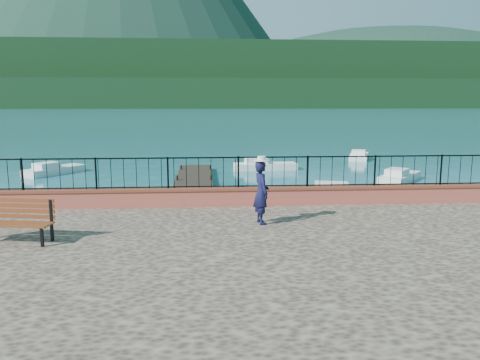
{
  "coord_description": "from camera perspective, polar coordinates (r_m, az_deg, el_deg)",
  "views": [
    {
      "loc": [
        -1.29,
        -10.8,
        4.47
      ],
      "look_at": [
        -0.37,
        2.0,
        2.3
      ],
      "focal_mm": 35.0,
      "sensor_mm": 36.0,
      "label": 1
    }
  ],
  "objects": [
    {
      "name": "railing",
      "position": [
        14.72,
        0.96,
        0.94
      ],
      "size": [
        27.0,
        0.05,
        0.95
      ],
      "primitive_type": "cube",
      "color": "black",
      "rests_on": "parapet"
    },
    {
      "name": "boat_0",
      "position": [
        20.24,
        -24.51,
        -2.88
      ],
      "size": [
        3.75,
        1.9,
        0.8
      ],
      "primitive_type": "cube",
      "rotation": [
        0.0,
        0.0,
        0.17
      ],
      "color": "silver",
      "rests_on": "ground"
    },
    {
      "name": "dock",
      "position": [
        23.22,
        -5.79,
        -1.18
      ],
      "size": [
        2.0,
        16.0,
        0.3
      ],
      "primitive_type": "cube",
      "color": "#2D231C",
      "rests_on": "ground"
    },
    {
      "name": "park_bench",
      "position": [
        12.2,
        -25.79,
        -5.47
      ],
      "size": [
        1.88,
        0.91,
        1.0
      ],
      "rotation": [
        0.0,
        0.0,
        -0.18
      ],
      "color": "black",
      "rests_on": "promenade"
    },
    {
      "name": "parapet",
      "position": [
        14.86,
        0.96,
        -1.97
      ],
      "size": [
        28.0,
        0.46,
        0.58
      ],
      "primitive_type": "cube",
      "color": "#A64F3C",
      "rests_on": "promenade"
    },
    {
      "name": "far_forest",
      "position": [
        310.83,
        -3.93,
        10.41
      ],
      "size": [
        900.0,
        60.0,
        18.0
      ],
      "primitive_type": "cube",
      "color": "black",
      "rests_on": "ground"
    },
    {
      "name": "foothills",
      "position": [
        371.22,
        -3.99,
        12.28
      ],
      "size": [
        900.0,
        120.0,
        44.0
      ],
      "primitive_type": "cube",
      "color": "black",
      "rests_on": "ground"
    },
    {
      "name": "person",
      "position": [
        12.53,
        2.61,
        -1.52
      ],
      "size": [
        0.53,
        0.7,
        1.71
      ],
      "primitive_type": "imported",
      "rotation": [
        0.0,
        0.0,
        1.78
      ],
      "color": "black",
      "rests_on": "promenade"
    },
    {
      "name": "hat",
      "position": [
        12.39,
        2.65,
        2.64
      ],
      "size": [
        0.44,
        0.44,
        0.12
      ],
      "primitive_type": "cylinder",
      "color": "white",
      "rests_on": "person"
    },
    {
      "name": "boat_4",
      "position": [
        30.94,
        3.09,
        2.02
      ],
      "size": [
        4.17,
        1.57,
        0.8
      ],
      "primitive_type": "cube",
      "rotation": [
        0.0,
        0.0,
        0.07
      ],
      "color": "silver",
      "rests_on": "ground"
    },
    {
      "name": "companion_hill",
      "position": [
        612.21,
        17.3,
        8.75
      ],
      "size": [
        448.0,
        384.0,
        180.0
      ],
      "primitive_type": "ellipsoid",
      "color": "#142D23",
      "rests_on": "ground"
    },
    {
      "name": "boat_5",
      "position": [
        37.5,
        14.29,
        3.07
      ],
      "size": [
        2.41,
        3.52,
        0.8
      ],
      "primitive_type": "cube",
      "rotation": [
        0.0,
        0.0,
        1.2
      ],
      "color": "white",
      "rests_on": "ground"
    },
    {
      "name": "boat_3",
      "position": [
        31.22,
        -21.67,
        1.42
      ],
      "size": [
        3.29,
        3.87,
        0.8
      ],
      "primitive_type": "cube",
      "rotation": [
        0.0,
        0.0,
        0.95
      ],
      "color": "silver",
      "rests_on": "ground"
    },
    {
      "name": "ground",
      "position": [
        11.76,
        2.56,
        -12.75
      ],
      "size": [
        2000.0,
        2000.0,
        0.0
      ],
      "primitive_type": "plane",
      "color": "#19596B",
      "rests_on": "ground"
    },
    {
      "name": "boat_1",
      "position": [
        21.97,
        12.76,
        -1.32
      ],
      "size": [
        4.52,
        2.2,
        0.8
      ],
      "primitive_type": "cube",
      "rotation": [
        0.0,
        0.0,
        -0.22
      ],
      "color": "silver",
      "rests_on": "ground"
    },
    {
      "name": "boat_2",
      "position": [
        27.84,
        18.92,
        0.67
      ],
      "size": [
        3.38,
        3.64,
        0.8
      ],
      "primitive_type": "cube",
      "rotation": [
        0.0,
        0.0,
        0.86
      ],
      "color": "silver",
      "rests_on": "ground"
    }
  ]
}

